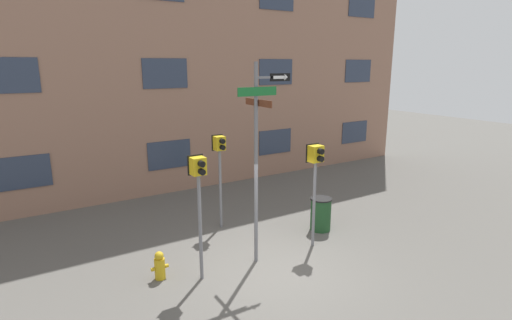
{
  "coord_description": "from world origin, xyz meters",
  "views": [
    {
      "loc": [
        -4.95,
        -7.08,
        4.79
      ],
      "look_at": [
        -0.14,
        0.63,
        2.59
      ],
      "focal_mm": 28.0,
      "sensor_mm": 36.0,
      "label": 1
    }
  ],
  "objects": [
    {
      "name": "pedestrian_signal_right",
      "position": [
        1.63,
        0.56,
        2.22
      ],
      "size": [
        0.41,
        0.4,
        2.79
      ],
      "color": "slate",
      "rests_on": "ground_plane"
    },
    {
      "name": "pedestrian_signal_across",
      "position": [
        0.11,
        3.01,
        2.18
      ],
      "size": [
        0.35,
        0.4,
        2.8
      ],
      "color": "slate",
      "rests_on": "ground_plane"
    },
    {
      "name": "building_facade",
      "position": [
        0.0,
        7.28,
        5.94
      ],
      "size": [
        24.0,
        0.63,
        11.88
      ],
      "color": "#936B56",
      "rests_on": "ground_plane"
    },
    {
      "name": "trash_bin",
      "position": [
        2.5,
        1.27,
        0.49
      ],
      "size": [
        0.63,
        0.63,
        0.98
      ],
      "color": "#1E4723",
      "rests_on": "ground_plane"
    },
    {
      "name": "ground_plane",
      "position": [
        0.0,
        0.0,
        0.0
      ],
      "size": [
        60.0,
        60.0,
        0.0
      ],
      "primitive_type": "plane",
      "color": "#595651"
    },
    {
      "name": "fire_hydrant",
      "position": [
        -2.44,
        1.08,
        0.32
      ],
      "size": [
        0.4,
        0.24,
        0.67
      ],
      "color": "gold",
      "rests_on": "ground_plane"
    },
    {
      "name": "pedestrian_signal_left",
      "position": [
        -1.63,
        0.57,
        2.24
      ],
      "size": [
        0.36,
        0.4,
        2.88
      ],
      "color": "slate",
      "rests_on": "ground_plane"
    },
    {
      "name": "street_sign_pole",
      "position": [
        -0.06,
        0.63,
        2.88
      ],
      "size": [
        1.44,
        1.1,
        4.84
      ],
      "color": "slate",
      "rests_on": "ground_plane"
    }
  ]
}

